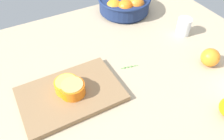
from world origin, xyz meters
TOP-DOWN VIEW (x-y plane):
  - ground_plane at (0.00, 0.00)cm, footprint 146.26×105.98cm
  - fruit_bowl at (31.31, 38.92)cm, footprint 26.98×26.98cm
  - juice_glass at (45.28, 8.85)cm, footprint 6.28×6.28cm
  - cutting_board at (-14.19, -1.58)cm, footprint 34.87×23.40cm
  - orange_half_0 at (-14.58, -0.12)cm, footprint 8.41×8.41cm
  - orange_half_1 at (-13.36, -2.49)cm, footprint 8.43×8.43cm
  - orange_half_2 at (-13.98, -2.42)cm, footprint 7.62×7.62cm
  - loose_orange_1 at (40.35, -12.43)cm, footprint 7.32×7.32cm
  - herb_sprig_0 at (11.56, 1.28)cm, footprint 7.08×1.86cm

SIDE VIEW (x-z plane):
  - ground_plane at x=0.00cm, z-range -3.00..0.00cm
  - herb_sprig_0 at x=11.56cm, z-range -0.20..0.74cm
  - cutting_board at x=-14.19cm, z-range 0.00..2.03cm
  - loose_orange_1 at x=40.35cm, z-range 0.00..7.32cm
  - juice_glass at x=45.28cm, z-range -0.34..7.67cm
  - orange_half_2 at x=-13.98cm, z-range 2.00..5.54cm
  - orange_half_0 at x=-14.58cm, z-range 2.00..6.41cm
  - orange_half_1 at x=-13.36cm, z-range 2.00..6.57cm
  - fruit_bowl at x=31.31cm, z-range -0.36..10.61cm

